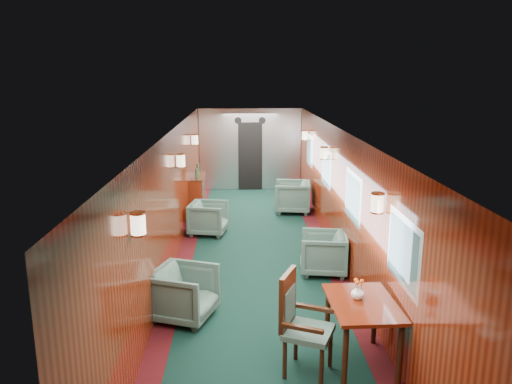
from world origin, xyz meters
TOP-DOWN VIEW (x-y plane):
  - room at (0.00, 0.00)m, footprint 12.00×12.10m
  - bulkhead at (0.00, 5.91)m, footprint 2.98×0.17m
  - windows_right at (1.49, 0.25)m, footprint 0.02×8.60m
  - wall_sconces at (0.00, 0.57)m, footprint 2.97×7.97m
  - dining_table at (1.10, -3.40)m, footprint 0.79×1.10m
  - side_chair at (0.35, -3.49)m, footprint 0.69×0.71m
  - credenza at (-1.34, 3.13)m, footprint 0.34×1.09m
  - flower_vase at (1.05, -3.31)m, footprint 0.19×0.19m
  - armchair_left_near at (-1.10, -2.16)m, footprint 1.03×1.02m
  - armchair_left_far at (-0.99, 1.64)m, footprint 0.89×0.87m
  - armchair_right_near at (1.12, -0.58)m, footprint 0.89×0.87m
  - armchair_right_far at (0.98, 3.32)m, footprint 0.95×0.93m

SIDE VIEW (x-z plane):
  - armchair_left_far at x=-0.99m, z-range 0.00..0.70m
  - armchair_right_near at x=1.12m, z-range 0.00..0.72m
  - armchair_left_near at x=-1.10m, z-range 0.00..0.74m
  - armchair_right_far at x=0.98m, z-range 0.00..0.78m
  - credenza at x=-1.34m, z-range -0.13..1.13m
  - side_chair at x=0.35m, z-range 0.05..1.25m
  - dining_table at x=1.10m, z-range 0.27..1.08m
  - flower_vase at x=1.05m, z-range 0.81..0.97m
  - bulkhead at x=0.00m, z-range -0.01..2.38m
  - windows_right at x=1.49m, z-range 1.05..1.85m
  - room at x=0.00m, z-range 0.43..2.83m
  - wall_sconces at x=0.00m, z-range 1.66..1.91m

